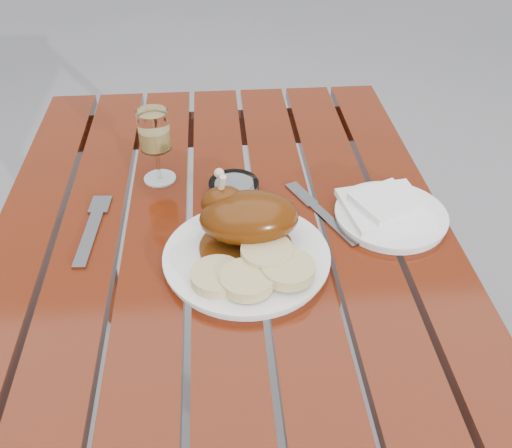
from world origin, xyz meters
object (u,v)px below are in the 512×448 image
(dinner_plate, at_px, (247,258))
(table, at_px, (229,381))
(wine_glass, at_px, (156,147))
(ashtray, at_px, (234,188))
(side_plate, at_px, (391,216))

(dinner_plate, bearing_deg, table, 129.03)
(table, relative_size, dinner_plate, 4.43)
(dinner_plate, distance_m, wine_glass, 0.30)
(table, bearing_deg, ashtray, 80.26)
(side_plate, xyz_separation_m, ashtray, (-0.27, 0.11, 0.00))
(table, bearing_deg, dinner_plate, -50.97)
(table, relative_size, ashtray, 12.62)
(table, distance_m, ashtray, 0.42)
(side_plate, bearing_deg, dinner_plate, -160.79)
(table, height_order, wine_glass, wine_glass)
(table, height_order, ashtray, ashtray)
(table, distance_m, dinner_plate, 0.39)
(wine_glass, relative_size, ashtray, 1.54)
(side_plate, bearing_deg, wine_glass, 158.60)
(table, bearing_deg, wine_glass, 119.16)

